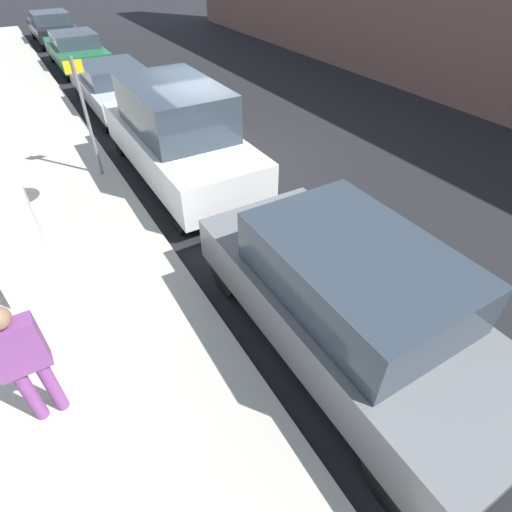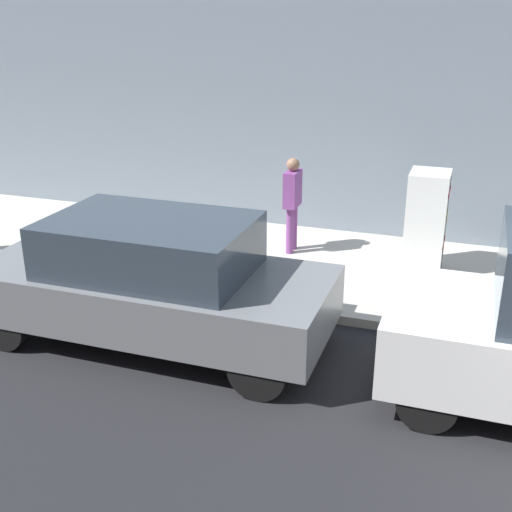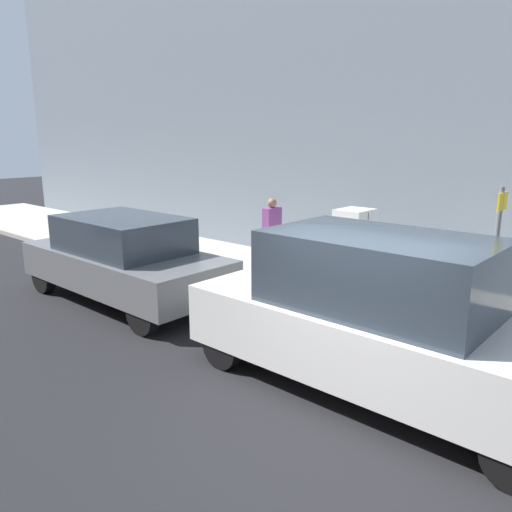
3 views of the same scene
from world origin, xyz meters
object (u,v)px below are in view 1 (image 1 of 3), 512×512
(street_sign_post, at_px, (86,113))
(parked_sedan_dark, at_px, (52,27))
(parked_sedan_green, at_px, (76,50))
(pedestrian_walking_far, at_px, (22,358))
(parked_suv_gray, at_px, (349,298))
(parked_sedan_silver, at_px, (114,85))
(discarded_refrigerator, at_px, (16,246))
(parked_van_white, at_px, (178,135))

(street_sign_post, xyz_separation_m, parked_sedan_dark, (1.65, 15.94, -0.81))
(parked_sedan_green, distance_m, parked_sedan_dark, 5.71)
(pedestrian_walking_far, xyz_separation_m, parked_suv_gray, (3.65, -0.89, -0.24))
(parked_sedan_dark, bearing_deg, parked_sedan_silver, -90.00)
(pedestrian_walking_far, distance_m, parked_sedan_green, 16.35)
(parked_suv_gray, relative_size, parked_sedan_green, 1.06)
(parked_suv_gray, height_order, parked_sedan_silver, parked_suv_gray)
(discarded_refrigerator, xyz_separation_m, parked_sedan_silver, (3.53, 7.89, -0.25))
(street_sign_post, height_order, pedestrian_walking_far, street_sign_post)
(discarded_refrigerator, distance_m, parked_sedan_silver, 8.65)
(street_sign_post, xyz_separation_m, parked_sedan_silver, (1.65, 4.54, -0.82))
(parked_van_white, bearing_deg, parked_sedan_silver, 90.00)
(parked_sedan_dark, bearing_deg, pedestrian_walking_far, -99.58)
(discarded_refrigerator, height_order, pedestrian_walking_far, pedestrian_walking_far)
(pedestrian_walking_far, relative_size, parked_sedan_green, 0.38)
(discarded_refrigerator, relative_size, parked_suv_gray, 0.35)
(parked_sedan_silver, bearing_deg, parked_sedan_green, 90.00)
(parked_suv_gray, bearing_deg, discarded_refrigerator, 137.38)
(parked_van_white, bearing_deg, discarded_refrigerator, -145.17)
(pedestrian_walking_far, height_order, parked_sedan_green, pedestrian_walking_far)
(pedestrian_walking_far, xyz_separation_m, parked_sedan_green, (3.65, 15.93, -0.43))
(parked_suv_gray, relative_size, parked_van_white, 0.94)
(pedestrian_walking_far, distance_m, parked_sedan_silver, 10.89)
(street_sign_post, relative_size, parked_sedan_green, 0.56)
(parked_sedan_dark, bearing_deg, parked_suv_gray, -90.00)
(pedestrian_walking_far, bearing_deg, discarded_refrigerator, 91.42)
(parked_sedan_green, xyz_separation_m, parked_sedan_dark, (-0.00, 5.71, 0.02))
(parked_sedan_dark, bearing_deg, parked_sedan_green, -90.00)
(parked_van_white, bearing_deg, street_sign_post, 151.62)
(parked_sedan_silver, xyz_separation_m, parked_sedan_green, (0.00, 5.68, -0.02))
(street_sign_post, relative_size, pedestrian_walking_far, 1.45)
(pedestrian_walking_far, relative_size, parked_suv_gray, 0.36)
(street_sign_post, bearing_deg, parked_sedan_silver, 70.03)
(parked_suv_gray, bearing_deg, parked_sedan_silver, 90.00)
(parked_van_white, distance_m, parked_sedan_dark, 16.83)
(street_sign_post, xyz_separation_m, parked_suv_gray, (1.65, -6.60, -0.64))
(pedestrian_walking_far, distance_m, parked_suv_gray, 3.77)
(parked_sedan_silver, height_order, parked_sedan_green, parked_sedan_silver)
(street_sign_post, height_order, parked_sedan_silver, street_sign_post)
(discarded_refrigerator, xyz_separation_m, parked_suv_gray, (3.53, -3.25, -0.08))
(pedestrian_walking_far, relative_size, parked_sedan_silver, 0.36)
(parked_suv_gray, bearing_deg, pedestrian_walking_far, 166.26)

